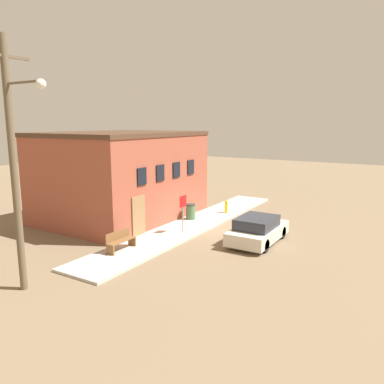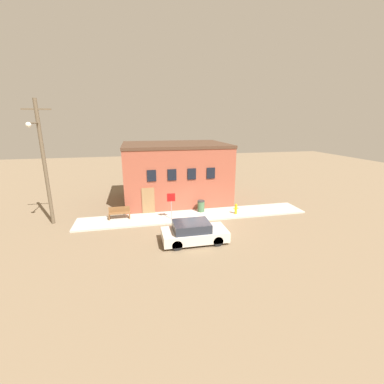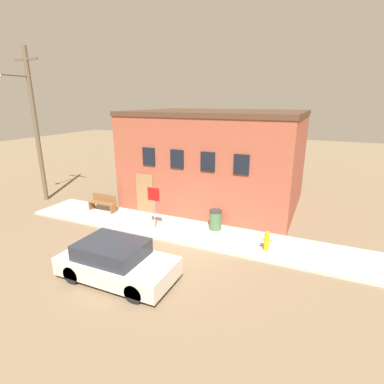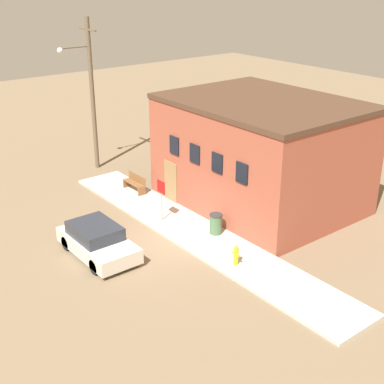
{
  "view_description": "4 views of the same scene",
  "coord_description": "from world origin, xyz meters",
  "px_view_note": "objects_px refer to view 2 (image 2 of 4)",
  "views": [
    {
      "loc": [
        -18.12,
        -9.66,
        5.91
      ],
      "look_at": [
        -0.24,
        1.26,
        2.0
      ],
      "focal_mm": 35.0,
      "sensor_mm": 36.0,
      "label": 1
    },
    {
      "loc": [
        -4.37,
        -17.31,
        7.23
      ],
      "look_at": [
        -0.24,
        1.26,
        2.0
      ],
      "focal_mm": 24.0,
      "sensor_mm": 36.0,
      "label": 2
    },
    {
      "loc": [
        4.97,
        -10.27,
        5.87
      ],
      "look_at": [
        -0.24,
        1.26,
        2.0
      ],
      "focal_mm": 28.0,
      "sensor_mm": 36.0,
      "label": 3
    },
    {
      "loc": [
        16.86,
        -12.19,
        11.21
      ],
      "look_at": [
        -0.24,
        1.26,
        2.0
      ],
      "focal_mm": 50.0,
      "sensor_mm": 36.0,
      "label": 4
    }
  ],
  "objects_px": {
    "stop_sign": "(171,201)",
    "trash_bin": "(201,206)",
    "utility_pole": "(43,160)",
    "parked_car": "(194,232)",
    "fire_hydrant": "(236,209)",
    "bench": "(119,213)"
  },
  "relations": [
    {
      "from": "fire_hydrant",
      "to": "stop_sign",
      "type": "relative_size",
      "value": 0.42
    },
    {
      "from": "fire_hydrant",
      "to": "trash_bin",
      "type": "height_order",
      "value": "trash_bin"
    },
    {
      "from": "fire_hydrant",
      "to": "utility_pole",
      "type": "height_order",
      "value": "utility_pole"
    },
    {
      "from": "trash_bin",
      "to": "parked_car",
      "type": "height_order",
      "value": "parked_car"
    },
    {
      "from": "trash_bin",
      "to": "utility_pole",
      "type": "bearing_deg",
      "value": 179.73
    },
    {
      "from": "bench",
      "to": "parked_car",
      "type": "height_order",
      "value": "parked_car"
    },
    {
      "from": "utility_pole",
      "to": "parked_car",
      "type": "distance_m",
      "value": 11.42
    },
    {
      "from": "utility_pole",
      "to": "parked_car",
      "type": "bearing_deg",
      "value": -28.26
    },
    {
      "from": "fire_hydrant",
      "to": "trash_bin",
      "type": "xyz_separation_m",
      "value": [
        -2.57,
        1.13,
        0.05
      ]
    },
    {
      "from": "bench",
      "to": "utility_pole",
      "type": "xyz_separation_m",
      "value": [
        -4.74,
        0.22,
        4.12
      ]
    },
    {
      "from": "utility_pole",
      "to": "parked_car",
      "type": "height_order",
      "value": "utility_pole"
    },
    {
      "from": "fire_hydrant",
      "to": "trash_bin",
      "type": "distance_m",
      "value": 2.81
    },
    {
      "from": "stop_sign",
      "to": "trash_bin",
      "type": "relative_size",
      "value": 2.14
    },
    {
      "from": "trash_bin",
      "to": "utility_pole",
      "type": "height_order",
      "value": "utility_pole"
    },
    {
      "from": "fire_hydrant",
      "to": "bench",
      "type": "distance_m",
      "value": 9.06
    },
    {
      "from": "bench",
      "to": "fire_hydrant",
      "type": "bearing_deg",
      "value": -6.12
    },
    {
      "from": "parked_car",
      "to": "fire_hydrant",
      "type": "bearing_deg",
      "value": 41.81
    },
    {
      "from": "stop_sign",
      "to": "trash_bin",
      "type": "height_order",
      "value": "stop_sign"
    },
    {
      "from": "stop_sign",
      "to": "utility_pole",
      "type": "xyz_separation_m",
      "value": [
        -8.58,
        1.18,
        3.17
      ]
    },
    {
      "from": "fire_hydrant",
      "to": "parked_car",
      "type": "relative_size",
      "value": 0.21
    },
    {
      "from": "stop_sign",
      "to": "parked_car",
      "type": "height_order",
      "value": "stop_sign"
    },
    {
      "from": "stop_sign",
      "to": "trash_bin",
      "type": "xyz_separation_m",
      "value": [
        2.6,
        1.12,
        -0.91
      ]
    }
  ]
}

